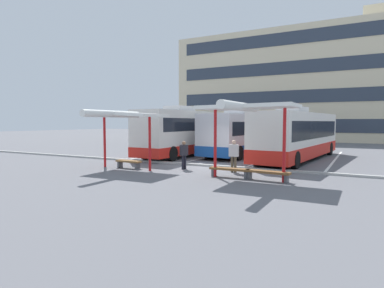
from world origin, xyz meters
name	(u,v)px	position (x,y,z in m)	size (l,w,h in m)	color
ground_plane	(206,167)	(0.00, 0.00, 0.00)	(160.00, 160.00, 0.00)	slate
terminal_building	(306,88)	(0.03, 34.90, 7.71)	(35.90, 14.47, 18.16)	beige
coach_bus_0	(189,132)	(-4.12, 5.58, 1.77)	(2.89, 11.70, 3.77)	silver
coach_bus_1	(247,134)	(-0.18, 8.07, 1.63)	(3.78, 11.63, 3.52)	silver
coach_bus_2	(299,136)	(4.12, 6.19, 1.64)	(3.75, 12.65, 3.57)	silver
lane_stripe_0	(175,152)	(-6.36, 7.03, 0.00)	(0.16, 14.00, 0.01)	white
lane_stripe_1	(220,154)	(-2.12, 7.03, 0.00)	(0.16, 14.00, 0.01)	white
lane_stripe_2	(273,157)	(2.12, 7.03, 0.00)	(0.16, 14.00, 0.01)	white
lane_stripe_3	(335,160)	(6.36, 7.03, 0.00)	(0.16, 14.00, 0.01)	white
waiting_shelter_0	(123,115)	(-3.54, -3.09, 2.96)	(4.16, 4.37, 3.23)	red
bench_0	(129,162)	(-3.54, -2.66, 0.33)	(1.59, 0.49, 0.45)	brown
waiting_shelter_1	(247,109)	(3.48, -3.19, 3.17)	(4.22, 4.42, 3.42)	red
bench_1	(230,170)	(2.58, -2.84, 0.34)	(1.96, 0.47, 0.45)	brown
bench_2	(267,173)	(4.38, -2.91, 0.34)	(2.03, 0.61, 0.45)	brown
platform_kerb	(207,165)	(0.00, 0.14, 0.06)	(44.00, 0.24, 0.12)	#ADADA8
waiting_passenger_0	(234,154)	(2.19, -1.29, 0.97)	(0.50, 0.26, 1.67)	brown
waiting_passenger_1	(184,153)	(-0.63, -1.51, 0.88)	(0.35, 0.49, 1.55)	black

